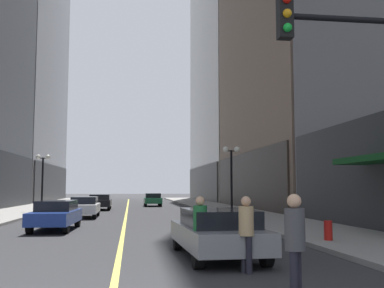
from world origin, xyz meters
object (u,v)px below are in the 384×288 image
Objects in this scene: pedestrian_in_green_parka at (200,226)px; pedestrian_in_tan_trench at (246,228)px; car_green at (153,199)px; pedestrian_with_orange_bag at (295,239)px; car_grey at (217,231)px; car_blue at (56,214)px; street_lamp_right_mid at (231,165)px; car_white at (85,206)px; street_lamp_left_far at (43,170)px; car_black at (100,201)px; fire_hydrant_right at (328,233)px.

pedestrian_in_green_parka is 1.31m from pedestrian_in_tan_trench.
pedestrian_with_orange_bag is at bearing -89.35° from car_green.
pedestrian_with_orange_bag reaches higher than pedestrian_in_green_parka.
car_grey is at bearing -89.82° from car_green.
car_blue is 1.07× the size of street_lamp_right_mid.
car_grey is 18.38m from car_white.
pedestrian_with_orange_bag is (0.45, -39.88, 0.34)m from car_green.
street_lamp_right_mid is at bearing -34.27° from street_lamp_left_far.
car_blue is 1.07× the size of street_lamp_left_far.
pedestrian_with_orange_bag reaches higher than car_blue.
car_white is 23.37m from pedestrian_with_orange_bag.
car_blue is 2.62× the size of pedestrian_with_orange_bag.
car_white is 7.58m from street_lamp_left_far.
pedestrian_with_orange_bag is (5.61, -22.68, 0.34)m from car_white.
car_black is at bearing 100.13° from car_grey.
car_blue is 11.95m from fire_hydrant_right.
pedestrian_with_orange_bag reaches higher than pedestrian_in_tan_trench.
car_grey is 25.47m from street_lamp_left_far.
fire_hydrant_right is at bearing -58.05° from car_white.
pedestrian_in_tan_trench is (5.21, -30.08, 0.28)m from car_black.
car_green is 39.89m from pedestrian_with_orange_bag.
pedestrian_in_tan_trench is 2.14× the size of fire_hydrant_right.
car_green is 0.97× the size of street_lamp_right_mid.
pedestrian_with_orange_bag is 2.26× the size of fire_hydrant_right.
car_blue is at bearing 117.75° from pedestrian_in_tan_trench.
car_grey is 2.86× the size of pedestrian_in_green_parka.
car_black is 30.53m from pedestrian_in_tan_trench.
pedestrian_in_green_parka is at bearing -117.00° from car_grey.
street_lamp_right_mid is (9.01, -2.66, 2.54)m from car_white.
street_lamp_left_far is (-4.09, -4.15, 2.54)m from car_black.
pedestrian_in_green_parka is at bearing -143.22° from fire_hydrant_right.
car_green is at bearing 89.11° from pedestrian_in_green_parka.
fire_hydrant_right is at bearing -70.10° from car_black.
car_blue is 1.01× the size of car_black.
car_white is at bearing 121.95° from fire_hydrant_right.
pedestrian_in_green_parka is (-0.56, -36.12, 0.27)m from car_green.
pedestrian_with_orange_bag is at bearing -117.69° from fire_hydrant_right.
pedestrian_in_green_parka is 26.45m from street_lamp_left_far.
car_blue is 1.10× the size of car_green.
street_lamp_right_mid reaches higher than pedestrian_with_orange_bag.
fire_hydrant_right is (9.21, -25.46, -0.32)m from car_black.
street_lamp_left_far is (-9.06, 23.67, 2.53)m from car_grey.
car_grey and car_white have the same top height.
pedestrian_with_orange_bag is 20.43m from street_lamp_right_mid.
car_green is 2.52× the size of pedestrian_in_tan_trench.
car_green is at bearing 90.18° from car_grey.
car_white is 0.96× the size of car_black.
car_white and car_black have the same top height.
car_black is 33.32m from pedestrian_with_orange_bag.
car_white is 1.02× the size of street_lamp_right_mid.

